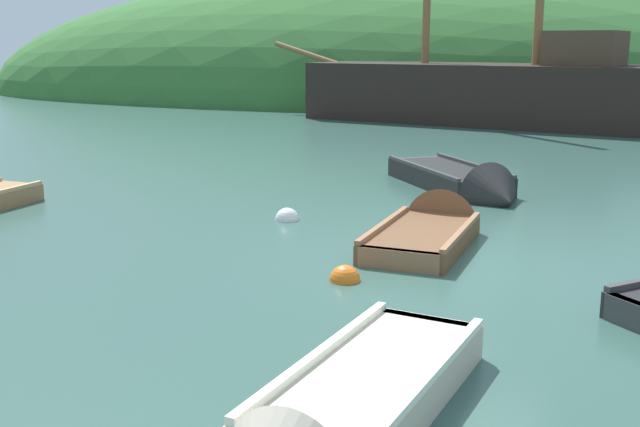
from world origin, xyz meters
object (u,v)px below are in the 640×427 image
object	(u,v)px
rowboat_near_dock	(463,185)
buoy_white	(287,220)
rowboat_outer_left	(344,422)
rowboat_portside	(431,234)
buoy_orange	(345,280)
sailing_ship	(486,99)

from	to	relation	value
rowboat_near_dock	buoy_white	world-z (taller)	rowboat_near_dock
rowboat_outer_left	rowboat_portside	size ratio (longest dim) A/B	1.13
rowboat_outer_left	buoy_orange	size ratio (longest dim) A/B	9.07
sailing_ship	buoy_orange	size ratio (longest dim) A/B	39.76
rowboat_portside	buoy_white	size ratio (longest dim) A/B	7.74
sailing_ship	buoy_orange	bearing A→B (deg)	104.45
rowboat_outer_left	buoy_white	distance (m)	6.91
rowboat_near_dock	rowboat_portside	bearing A→B (deg)	-35.93
sailing_ship	rowboat_near_dock	size ratio (longest dim) A/B	3.90
rowboat_portside	buoy_white	xyz separation A→B (m)	(-2.40, 0.60, -0.08)
rowboat_outer_left	buoy_white	bearing A→B (deg)	-146.54
rowboat_near_dock	buoy_white	size ratio (longest dim) A/B	9.81
rowboat_near_dock	rowboat_outer_left	world-z (taller)	rowboat_near_dock
buoy_orange	rowboat_portside	bearing A→B (deg)	71.87
sailing_ship	buoy_white	world-z (taller)	sailing_ship
rowboat_near_dock	rowboat_outer_left	distance (m)	9.56
sailing_ship	rowboat_portside	distance (m)	16.84
rowboat_near_dock	rowboat_outer_left	size ratio (longest dim) A/B	1.12
rowboat_portside	buoy_white	bearing A→B (deg)	82.54
buoy_orange	rowboat_outer_left	bearing A→B (deg)	-76.32
sailing_ship	rowboat_near_dock	bearing A→B (deg)	107.62
sailing_ship	buoy_white	distance (m)	16.37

